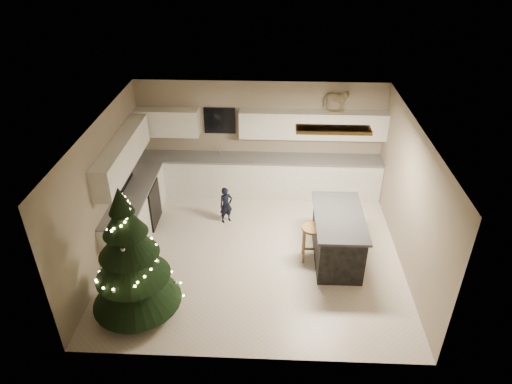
% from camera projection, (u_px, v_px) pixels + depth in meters
% --- Properties ---
extents(ground_plane, '(5.50, 5.50, 0.00)m').
position_uv_depth(ground_plane, '(255.00, 252.00, 8.87)').
color(ground_plane, beige).
extents(room_shell, '(5.52, 5.02, 2.61)m').
position_uv_depth(room_shell, '(256.00, 173.00, 7.96)').
color(room_shell, gray).
rests_on(room_shell, ground_plane).
extents(cabinetry, '(5.50, 3.20, 2.00)m').
position_uv_depth(cabinetry, '(217.00, 176.00, 9.92)').
color(cabinetry, silver).
rests_on(cabinetry, ground_plane).
extents(island, '(0.90, 1.70, 0.95)m').
position_uv_depth(island, '(337.00, 237.00, 8.49)').
color(island, black).
rests_on(island, ground_plane).
extents(bar_stool, '(0.38, 0.38, 0.73)m').
position_uv_depth(bar_stool, '(312.00, 235.00, 8.42)').
color(bar_stool, olive).
rests_on(bar_stool, ground_plane).
extents(christmas_tree, '(1.48, 1.43, 2.36)m').
position_uv_depth(christmas_tree, '(132.00, 264.00, 7.07)').
color(christmas_tree, '#3F2816').
rests_on(christmas_tree, ground_plane).
extents(toddler, '(0.35, 0.32, 0.81)m').
position_uv_depth(toddler, '(226.00, 205.00, 9.56)').
color(toddler, black).
rests_on(toddler, ground_plane).
extents(rocking_horse, '(0.62, 0.40, 0.51)m').
position_uv_depth(rocking_horse, '(336.00, 100.00, 9.62)').
color(rocking_horse, olive).
rests_on(rocking_horse, cabinetry).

